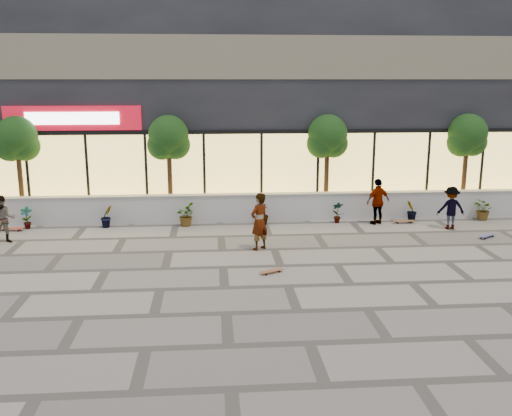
{
  "coord_description": "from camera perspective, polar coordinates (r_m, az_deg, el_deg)",
  "views": [
    {
      "loc": [
        -1.89,
        -13.75,
        5.19
      ],
      "look_at": [
        -0.56,
        3.43,
        1.3
      ],
      "focal_mm": 40.0,
      "sensor_mm": 36.0,
      "label": 1
    }
  ],
  "objects": [
    {
      "name": "skater_center",
      "position": [
        17.64,
        0.33,
        -1.36
      ],
      "size": [
        0.78,
        0.75,
        1.8
      ],
      "primitive_type": "imported",
      "rotation": [
        0.0,
        0.0,
        3.82
      ],
      "color": "white",
      "rests_on": "ground"
    },
    {
      "name": "ground",
      "position": [
        14.81,
        3.22,
        -7.8
      ],
      "size": [
        80.0,
        80.0,
        0.0
      ],
      "primitive_type": "plane",
      "color": "#AAA193",
      "rests_on": "ground"
    },
    {
      "name": "tree_midwest",
      "position": [
        21.62,
        -8.73,
        6.72
      ],
      "size": [
        1.6,
        1.5,
        3.92
      ],
      "color": "#452818",
      "rests_on": "ground"
    },
    {
      "name": "skateboard_right_far",
      "position": [
        20.66,
        22.11,
        -2.56
      ],
      "size": [
        0.77,
        0.6,
        0.1
      ],
      "rotation": [
        0.0,
        0.0,
        0.58
      ],
      "color": "#504D8D",
      "rests_on": "ground"
    },
    {
      "name": "skateboard_center",
      "position": [
        15.71,
        1.58,
        -6.3
      ],
      "size": [
        0.7,
        0.49,
        0.08
      ],
      "rotation": [
        0.0,
        0.0,
        0.48
      ],
      "color": "brown",
      "rests_on": "ground"
    },
    {
      "name": "shrub_g",
      "position": [
        23.12,
        21.84,
        -0.15
      ],
      "size": [
        0.77,
        0.84,
        0.81
      ],
      "primitive_type": "imported",
      "rotation": [
        0.0,
        0.0,
        4.92
      ],
      "color": "#133711",
      "rests_on": "ground"
    },
    {
      "name": "shrub_a",
      "position": [
        21.78,
        -21.97,
        -0.91
      ],
      "size": [
        0.43,
        0.29,
        0.81
      ],
      "primitive_type": "imported",
      "color": "#133711",
      "rests_on": "ground"
    },
    {
      "name": "skateboard_left",
      "position": [
        21.77,
        -23.26,
        -1.89
      ],
      "size": [
        0.89,
        0.35,
        0.1
      ],
      "rotation": [
        0.0,
        0.0,
        -0.15
      ],
      "color": "#B64122",
      "rests_on": "ground"
    },
    {
      "name": "shrub_b",
      "position": [
        21.1,
        -14.71,
        -0.81
      ],
      "size": [
        0.57,
        0.57,
        0.81
      ],
      "primitive_type": "imported",
      "rotation": [
        0.0,
        0.0,
        0.82
      ],
      "color": "#133711",
      "rests_on": "ground"
    },
    {
      "name": "shrub_f",
      "position": [
        22.03,
        15.29,
        -0.28
      ],
      "size": [
        0.55,
        0.57,
        0.81
      ],
      "primitive_type": "imported",
      "rotation": [
        0.0,
        0.0,
        4.1
      ],
      "color": "#133711",
      "rests_on": "ground"
    },
    {
      "name": "shrub_e",
      "position": [
        21.26,
        8.16,
        -0.42
      ],
      "size": [
        0.46,
        0.35,
        0.81
      ],
      "primitive_type": "imported",
      "rotation": [
        0.0,
        0.0,
        3.28
      ],
      "color": "#133711",
      "rests_on": "ground"
    },
    {
      "name": "shrub_c",
      "position": [
        20.78,
        -7.09,
        -0.69
      ],
      "size": [
        0.68,
        0.77,
        0.81
      ],
      "primitive_type": "imported",
      "rotation": [
        0.0,
        0.0,
        1.64
      ],
      "color": "#133711",
      "rests_on": "ground"
    },
    {
      "name": "tree_west",
      "position": [
        22.7,
        -22.79,
        6.16
      ],
      "size": [
        1.6,
        1.5,
        3.92
      ],
      "color": "#452818",
      "rests_on": "ground"
    },
    {
      "name": "skater_left",
      "position": [
        20.09,
        -23.97,
        -1.05
      ],
      "size": [
        0.9,
        0.78,
        1.58
      ],
      "primitive_type": "imported",
      "rotation": [
        0.0,
        0.0,
        0.26
      ],
      "color": "#8A6F59",
      "rests_on": "ground"
    },
    {
      "name": "skateboard_right_near",
      "position": [
        21.76,
        14.57,
        -1.27
      ],
      "size": [
        0.82,
        0.22,
        0.1
      ],
      "rotation": [
        0.0,
        0.0,
        0.01
      ],
      "color": "brown",
      "rests_on": "ground"
    },
    {
      "name": "shrub_d",
      "position": [
        20.83,
        0.62,
        -0.56
      ],
      "size": [
        0.64,
        0.64,
        0.81
      ],
      "primitive_type": "imported",
      "rotation": [
        0.0,
        0.0,
        2.46
      ],
      "color": "#133711",
      "rests_on": "ground"
    },
    {
      "name": "planter_wall",
      "position": [
        21.35,
        0.76,
        0.1
      ],
      "size": [
        22.0,
        0.42,
        1.04
      ],
      "color": "silver",
      "rests_on": "ground"
    },
    {
      "name": "retail_building",
      "position": [
        26.32,
        -0.32,
        10.67
      ],
      "size": [
        24.0,
        9.17,
        8.5
      ],
      "color": "black",
      "rests_on": "ground"
    },
    {
      "name": "tree_east",
      "position": [
        23.72,
        20.38,
        6.6
      ],
      "size": [
        1.6,
        1.5,
        3.92
      ],
      "color": "#452818",
      "rests_on": "ground"
    },
    {
      "name": "skater_right_far",
      "position": [
        21.27,
        18.92,
        0.01
      ],
      "size": [
        1.01,
        0.61,
        1.52
      ],
      "primitive_type": "imported",
      "rotation": [
        0.0,
        0.0,
        3.1
      ],
      "color": "#A0371D",
      "rests_on": "ground"
    },
    {
      "name": "skater_right_near",
      "position": [
        21.25,
        12.1,
        0.64
      ],
      "size": [
        1.07,
        0.76,
        1.69
      ],
      "primitive_type": "imported",
      "rotation": [
        0.0,
        0.0,
        3.53
      ],
      "color": "silver",
      "rests_on": "ground"
    },
    {
      "name": "tree_mideast",
      "position": [
        22.0,
        7.16,
        6.87
      ],
      "size": [
        1.6,
        1.5,
        3.92
      ],
      "color": "#452818",
      "rests_on": "ground"
    }
  ]
}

